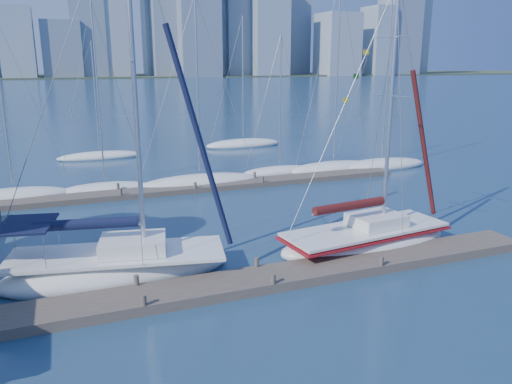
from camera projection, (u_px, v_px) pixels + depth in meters
name	position (u px, v px, depth m)	size (l,w,h in m)	color
ground	(264.00, 284.00, 20.41)	(700.00, 700.00, 0.00)	navy
near_dock	(264.00, 279.00, 20.36)	(26.00, 2.00, 0.40)	#494035
far_dock	(206.00, 187.00, 35.51)	(30.00, 1.80, 0.36)	#494035
far_shore	(71.00, 77.00, 309.27)	(800.00, 100.00, 1.50)	#38472D
sailboat_navy	(117.00, 252.00, 20.70)	(9.90, 4.87, 15.77)	white
sailboat_maroon	(366.00, 230.00, 24.04)	(9.22, 3.92, 13.02)	white
bg_boat_0	(14.00, 196.00, 32.74)	(7.54, 3.62, 12.49)	white
bg_boat_1	(105.00, 188.00, 34.77)	(6.66, 4.31, 12.93)	white
bg_boat_2	(200.00, 182.00, 36.53)	(9.34, 4.07, 13.59)	white
bg_boat_3	(279.00, 171.00, 40.41)	(6.65, 3.22, 11.18)	white
bg_boat_4	(333.00, 167.00, 41.46)	(8.45, 4.33, 15.67)	white
bg_boat_5	(382.00, 165.00, 42.52)	(8.75, 3.74, 15.99)	white
bg_boat_6	(100.00, 156.00, 46.83)	(7.95, 3.38, 10.96)	white
bg_boat_7	(243.00, 144.00, 53.46)	(8.64, 4.88, 13.71)	white
skyline	(111.00, 16.00, 282.15)	(503.43, 51.31, 103.92)	gray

